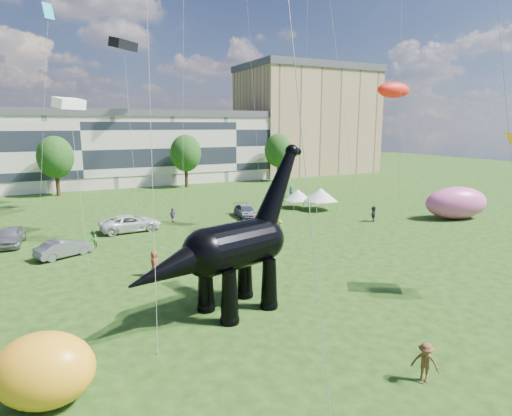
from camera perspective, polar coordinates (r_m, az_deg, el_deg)
name	(u,v)px	position (r m, az deg, el deg)	size (l,w,h in m)	color
ground	(345,321)	(24.49, 11.81, -14.55)	(220.00, 220.00, 0.00)	#16330C
terrace_row	(79,152)	(79.46, -22.53, 6.95)	(78.00, 11.00, 12.00)	beige
apartment_block	(306,123)	(98.30, 6.72, 11.24)	(28.00, 18.00, 22.00)	tan
tree_mid_left	(55,154)	(70.25, -25.22, 6.56)	(5.20, 5.20, 9.44)	#382314
tree_mid_right	(186,150)	(73.61, -9.37, 7.61)	(5.20, 5.20, 9.44)	#382314
tree_far_right	(278,148)	(80.85, 3.00, 8.03)	(5.20, 5.20, 9.44)	#382314
dinosaur_sculpture	(230,250)	(23.88, -3.46, -5.59)	(11.81, 4.85, 9.68)	black
car_silver	(10,236)	(43.52, -29.94, -3.29)	(1.96, 4.87, 1.66)	#A3A2A7
car_grey	(64,248)	(37.86, -24.24, -4.91)	(1.52, 4.36, 1.44)	slate
car_white	(130,223)	(44.54, -16.39, -1.96)	(2.72, 5.91, 1.64)	silver
car_dark	(246,211)	(49.27, -1.38, -0.44)	(1.95, 4.79, 1.39)	#595960
gazebo_near	(298,195)	(54.87, 5.60, 1.74)	(3.61, 3.61, 2.41)	silver
gazebo_far	(320,194)	(53.85, 8.57, 1.80)	(4.13, 4.13, 2.81)	silver
inflatable_pink	(456,203)	(53.27, 25.14, 0.63)	(7.34, 3.67, 3.67)	#DF579C
inflatable_yellow	(44,370)	(18.89, -26.38, -18.80)	(3.73, 2.87, 2.87)	#FBA31A
visitors	(235,239)	(37.02, -2.78, -4.09)	(48.21, 43.51, 1.83)	#3D7F32
kites	(204,31)	(42.60, -6.90, 22.36)	(67.17, 50.45, 30.07)	red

